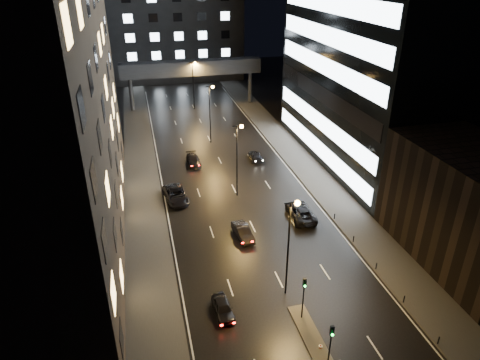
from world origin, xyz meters
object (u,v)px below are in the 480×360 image
(car_away_c, at_px, (176,195))
(car_away_a, at_px, (223,308))
(car_toward_b, at_px, (256,156))
(car_away_b, at_px, (243,232))
(car_away_d, at_px, (193,160))
(car_toward_a, at_px, (300,212))

(car_away_c, bearing_deg, car_away_a, -91.78)
(car_away_c, distance_m, car_toward_b, 17.31)
(car_away_c, bearing_deg, car_away_b, -64.66)
(car_toward_b, bearing_deg, car_away_c, 40.69)
(car_away_c, distance_m, car_away_d, 11.57)
(car_toward_a, bearing_deg, car_toward_b, -85.73)
(car_toward_a, relative_size, car_toward_b, 1.30)
(car_toward_a, bearing_deg, car_away_b, 19.42)
(car_away_b, height_order, car_away_d, car_away_b)
(car_away_b, bearing_deg, car_toward_a, 10.67)
(car_away_b, height_order, car_toward_a, car_toward_a)
(car_away_a, height_order, car_away_c, car_away_c)
(car_away_b, bearing_deg, car_toward_b, 64.00)
(car_away_a, height_order, car_away_b, car_away_b)
(car_away_a, bearing_deg, car_away_c, 91.03)
(car_away_c, xyz_separation_m, car_toward_a, (14.60, -8.04, -0.01))
(car_away_b, bearing_deg, car_away_c, 115.51)
(car_away_c, height_order, car_toward_b, car_away_c)
(car_away_d, bearing_deg, car_away_a, -94.63)
(car_toward_a, bearing_deg, car_away_c, -26.66)
(car_away_c, height_order, car_toward_a, car_away_c)
(car_away_b, bearing_deg, car_away_d, 90.52)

